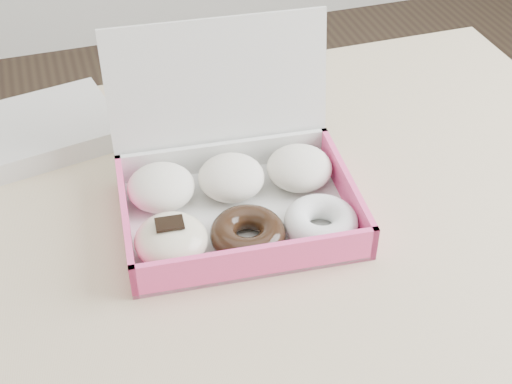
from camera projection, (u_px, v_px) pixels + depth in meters
name	position (u px, v px, depth m)	size (l,w,h in m)	color
table	(255.00, 241.00, 1.10)	(1.20, 0.80, 0.75)	tan
donut_box	(234.00, 191.00, 1.01)	(0.35, 0.31, 0.24)	silver
newspapers	(43.00, 129.00, 1.16)	(0.23, 0.18, 0.04)	silver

